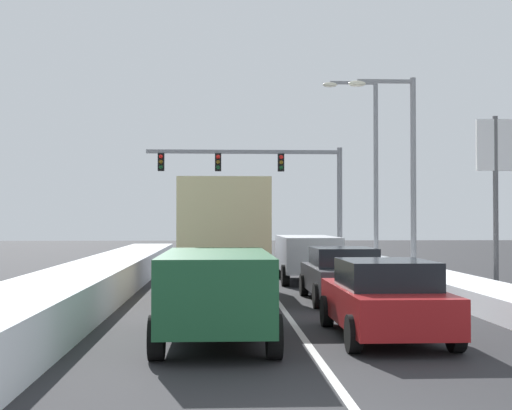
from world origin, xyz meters
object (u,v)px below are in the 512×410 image
object	(u,v)px
sedan_red_right_lane_nearest	(385,299)
suv_silver_right_lane_third	(307,254)
street_lamp_right_near	(404,157)
street_lamp_right_mid	(369,156)
suv_green_center_lane_nearest	(216,288)
box_truck_center_lane_second	(223,233)
suv_white_center_lane_third	(222,251)
traffic_light_gantry	(271,175)
sedan_charcoal_right_lane_second	(342,274)

from	to	relation	value
sedan_red_right_lane_nearest	suv_silver_right_lane_third	size ratio (longest dim) A/B	0.92
street_lamp_right_near	street_lamp_right_mid	size ratio (longest dim) A/B	0.87
street_lamp_right_mid	suv_silver_right_lane_third	bearing A→B (deg)	-116.68
suv_green_center_lane_nearest	street_lamp_right_mid	xyz separation A→B (m)	(7.19, 20.88, 4.30)
box_truck_center_lane_second	suv_white_center_lane_third	xyz separation A→B (m)	(0.00, 8.57, -0.88)
traffic_light_gantry	sedan_red_right_lane_nearest	bearing A→B (deg)	-89.15
suv_green_center_lane_nearest	suv_white_center_lane_third	xyz separation A→B (m)	(0.18, 16.37, 0.00)
sedan_charcoal_right_lane_second	suv_green_center_lane_nearest	xyz separation A→B (m)	(-3.48, -6.58, 0.25)
suv_silver_right_lane_third	street_lamp_right_near	distance (m)	5.56
sedan_red_right_lane_nearest	suv_white_center_lane_third	xyz separation A→B (m)	(-3.06, 16.06, 0.25)
suv_white_center_lane_third	street_lamp_right_mid	size ratio (longest dim) A/B	0.55
suv_green_center_lane_nearest	suv_white_center_lane_third	world-z (taller)	same
suv_white_center_lane_third	traffic_light_gantry	size ratio (longest dim) A/B	0.46
traffic_light_gantry	box_truck_center_lane_second	bearing A→B (deg)	-98.52
sedan_red_right_lane_nearest	suv_silver_right_lane_third	bearing A→B (deg)	89.84
sedan_charcoal_right_lane_second	box_truck_center_lane_second	world-z (taller)	box_truck_center_lane_second
sedan_charcoal_right_lane_second	box_truck_center_lane_second	distance (m)	3.70
sedan_red_right_lane_nearest	suv_white_center_lane_third	size ratio (longest dim) A/B	0.92
suv_green_center_lane_nearest	box_truck_center_lane_second	size ratio (longest dim) A/B	0.68
suv_silver_right_lane_third	street_lamp_right_mid	distance (m)	9.72
suv_silver_right_lane_third	sedan_charcoal_right_lane_second	bearing A→B (deg)	-88.21
sedan_red_right_lane_nearest	suv_white_center_lane_third	distance (m)	16.35
sedan_red_right_lane_nearest	traffic_light_gantry	xyz separation A→B (m)	(-0.38, 25.42, 3.96)
box_truck_center_lane_second	street_lamp_right_mid	distance (m)	15.23
box_truck_center_lane_second	suv_white_center_lane_third	bearing A→B (deg)	89.97
street_lamp_right_mid	suv_green_center_lane_nearest	bearing A→B (deg)	-109.00
suv_silver_right_lane_third	street_lamp_right_near	size ratio (longest dim) A/B	0.63
sedan_charcoal_right_lane_second	suv_silver_right_lane_third	size ratio (longest dim) A/B	0.92
sedan_red_right_lane_nearest	box_truck_center_lane_second	world-z (taller)	box_truck_center_lane_second
sedan_charcoal_right_lane_second	street_lamp_right_mid	xyz separation A→B (m)	(3.71, 14.30, 4.55)
traffic_light_gantry	sedan_charcoal_right_lane_second	bearing A→B (deg)	-88.16
suv_silver_right_lane_third	street_lamp_right_near	world-z (taller)	street_lamp_right_near
suv_white_center_lane_third	suv_silver_right_lane_third	bearing A→B (deg)	-46.65
suv_white_center_lane_third	traffic_light_gantry	xyz separation A→B (m)	(2.68, 9.35, 3.71)
suv_green_center_lane_nearest	traffic_light_gantry	size ratio (longest dim) A/B	0.46
box_truck_center_lane_second	suv_green_center_lane_nearest	bearing A→B (deg)	-91.30
sedan_charcoal_right_lane_second	suv_green_center_lane_nearest	distance (m)	7.45
street_lamp_right_near	box_truck_center_lane_second	bearing A→B (deg)	-136.79
suv_silver_right_lane_third	traffic_light_gantry	world-z (taller)	traffic_light_gantry
sedan_red_right_lane_nearest	street_lamp_right_mid	xyz separation A→B (m)	(3.95, 20.58, 4.55)
suv_green_center_lane_nearest	traffic_light_gantry	bearing A→B (deg)	83.65
sedan_charcoal_right_lane_second	suv_white_center_lane_third	bearing A→B (deg)	108.62
suv_silver_right_lane_third	box_truck_center_lane_second	bearing A→B (deg)	-120.34
sedan_red_right_lane_nearest	sedan_charcoal_right_lane_second	bearing A→B (deg)	87.82
street_lamp_right_mid	sedan_charcoal_right_lane_second	bearing A→B (deg)	-104.55
suv_silver_right_lane_third	street_lamp_right_mid	size ratio (longest dim) A/B	0.55
street_lamp_right_mid	traffic_light_gantry	bearing A→B (deg)	131.81
box_truck_center_lane_second	street_lamp_right_near	size ratio (longest dim) A/B	0.92
box_truck_center_lane_second	suv_silver_right_lane_third	bearing A→B (deg)	59.66
sedan_charcoal_right_lane_second	traffic_light_gantry	bearing A→B (deg)	91.84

